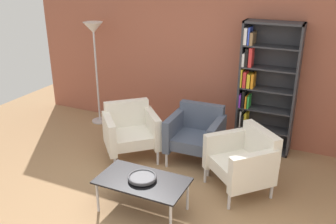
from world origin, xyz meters
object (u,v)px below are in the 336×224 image
object	(u,v)px
decorative_bowl	(142,177)
armchair_corner_red	(130,130)
floor_lamp_torchiere	(94,40)
bookshelf_tall	(262,88)
armchair_spare_guest	(196,133)
coffee_table_low	(142,182)
armchair_by_bookshelf	(244,159)

from	to	relation	value
decorative_bowl	armchair_corner_red	distance (m)	1.31
decorative_bowl	floor_lamp_torchiere	bearing A→B (deg)	134.91
armchair_corner_red	floor_lamp_torchiere	world-z (taller)	floor_lamp_torchiere
bookshelf_tall	floor_lamp_torchiere	xyz separation A→B (m)	(-2.75, -0.18, 0.50)
bookshelf_tall	armchair_spare_guest	world-z (taller)	bookshelf_tall
bookshelf_tall	armchair_spare_guest	xyz separation A→B (m)	(-0.71, -0.75, -0.53)
coffee_table_low	armchair_spare_guest	xyz separation A→B (m)	(0.12, 1.36, 0.05)
armchair_corner_red	armchair_spare_guest	world-z (taller)	same
armchair_corner_red	armchair_spare_guest	size ratio (longest dim) A/B	1.22
floor_lamp_torchiere	armchair_corner_red	bearing A→B (deg)	-37.12
bookshelf_tall	armchair_by_bookshelf	xyz separation A→B (m)	(0.08, -1.21, -0.53)
armchair_corner_red	bookshelf_tall	bearing A→B (deg)	-9.22
decorative_bowl	armchair_corner_red	xyz separation A→B (m)	(-0.77, 1.06, -0.02)
bookshelf_tall	armchair_spare_guest	size ratio (longest dim) A/B	2.44
coffee_table_low	armchair_corner_red	xyz separation A→B (m)	(-0.77, 1.06, 0.05)
floor_lamp_torchiere	armchair_by_bookshelf	bearing A→B (deg)	-19.99
coffee_table_low	floor_lamp_torchiere	distance (m)	2.93
bookshelf_tall	decorative_bowl	xyz separation A→B (m)	(-0.83, -2.11, -0.51)
armchair_spare_guest	armchair_by_bookshelf	distance (m)	0.91
armchair_corner_red	armchair_by_bookshelf	xyz separation A→B (m)	(1.68, -0.16, 0.00)
coffee_table_low	floor_lamp_torchiere	xyz separation A→B (m)	(-1.92, 1.93, 1.08)
coffee_table_low	armchair_by_bookshelf	distance (m)	1.28
armchair_spare_guest	floor_lamp_torchiere	world-z (taller)	floor_lamp_torchiere
armchair_corner_red	armchair_spare_guest	bearing A→B (deg)	-23.83
armchair_spare_guest	floor_lamp_torchiere	xyz separation A→B (m)	(-2.04, 0.57, 1.03)
bookshelf_tall	armchair_spare_guest	bearing A→B (deg)	-133.41
bookshelf_tall	armchair_corner_red	bearing A→B (deg)	-146.60
coffee_table_low	decorative_bowl	xyz separation A→B (m)	(0.00, 0.00, 0.07)
armchair_by_bookshelf	armchair_corner_red	bearing A→B (deg)	-141.78
decorative_bowl	coffee_table_low	bearing A→B (deg)	-90.00
decorative_bowl	armchair_spare_guest	bearing A→B (deg)	85.09
bookshelf_tall	coffee_table_low	xyz separation A→B (m)	(-0.83, -2.11, -0.58)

